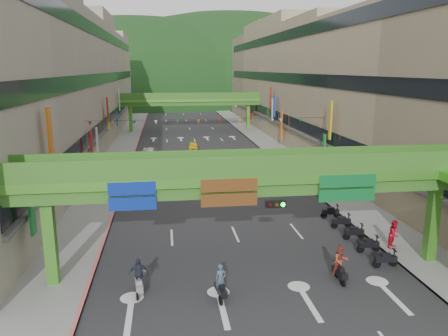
{
  "coord_description": "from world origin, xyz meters",
  "views": [
    {
      "loc": [
        -4.73,
        -16.87,
        11.57
      ],
      "look_at": [
        0.0,
        18.0,
        3.5
      ],
      "focal_mm": 35.0,
      "sensor_mm": 36.0,
      "label": 1
    }
  ],
  "objects_px": {
    "pedestrian_red": "(394,236)",
    "scooter_rider_near": "(221,284)",
    "car_silver": "(149,153)",
    "overpass_near": "(272,188)",
    "car_yellow": "(193,146)",
    "scooter_rider_mid": "(340,263)"
  },
  "relations": [
    {
      "from": "scooter_rider_near",
      "to": "car_yellow",
      "type": "distance_m",
      "value": 41.59
    },
    {
      "from": "overpass_near",
      "to": "car_silver",
      "type": "distance_m",
      "value": 36.03
    },
    {
      "from": "overpass_near",
      "to": "scooter_rider_mid",
      "type": "relative_size",
      "value": 13.02
    },
    {
      "from": "scooter_rider_mid",
      "to": "pedestrian_red",
      "type": "height_order",
      "value": "scooter_rider_mid"
    },
    {
      "from": "pedestrian_red",
      "to": "scooter_rider_near",
      "type": "bearing_deg",
      "value": 167.28
    },
    {
      "from": "overpass_near",
      "to": "car_yellow",
      "type": "height_order",
      "value": "overpass_near"
    },
    {
      "from": "overpass_near",
      "to": "pedestrian_red",
      "type": "distance_m",
      "value": 10.19
    },
    {
      "from": "overpass_near",
      "to": "car_silver",
      "type": "bearing_deg",
      "value": 102.82
    },
    {
      "from": "car_silver",
      "to": "scooter_rider_near",
      "type": "bearing_deg",
      "value": -75.65
    },
    {
      "from": "scooter_rider_mid",
      "to": "car_yellow",
      "type": "xyz_separation_m",
      "value": [
        -5.42,
        40.56,
        -0.5
      ]
    },
    {
      "from": "scooter_rider_mid",
      "to": "car_yellow",
      "type": "distance_m",
      "value": 40.92
    },
    {
      "from": "car_silver",
      "to": "car_yellow",
      "type": "relative_size",
      "value": 1.09
    },
    {
      "from": "car_yellow",
      "to": "overpass_near",
      "type": "bearing_deg",
      "value": -82.64
    },
    {
      "from": "car_yellow",
      "to": "scooter_rider_mid",
      "type": "bearing_deg",
      "value": -77.56
    },
    {
      "from": "overpass_near",
      "to": "scooter_rider_near",
      "type": "bearing_deg",
      "value": -145.42
    },
    {
      "from": "overpass_near",
      "to": "pedestrian_red",
      "type": "bearing_deg",
      "value": 16.45
    },
    {
      "from": "scooter_rider_near",
      "to": "car_yellow",
      "type": "relative_size",
      "value": 0.53
    },
    {
      "from": "car_silver",
      "to": "car_yellow",
      "type": "distance_m",
      "value": 7.7
    },
    {
      "from": "overpass_near",
      "to": "scooter_rider_mid",
      "type": "height_order",
      "value": "overpass_near"
    },
    {
      "from": "car_silver",
      "to": "overpass_near",
      "type": "bearing_deg",
      "value": -70.28
    },
    {
      "from": "pedestrian_red",
      "to": "overpass_near",
      "type": "bearing_deg",
      "value": 162.07
    },
    {
      "from": "scooter_rider_near",
      "to": "overpass_near",
      "type": "bearing_deg",
      "value": 34.58
    }
  ]
}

